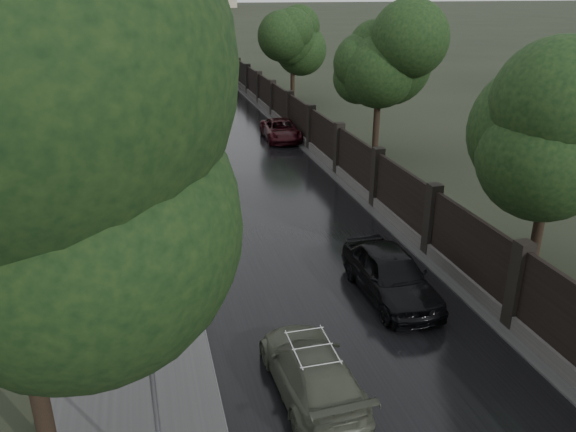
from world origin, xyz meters
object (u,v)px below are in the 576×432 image
(tree_right_c, at_px, (293,42))
(car_right_far, at_px, (281,130))
(tree_left_far, at_px, (87,57))
(car_right_near, at_px, (391,274))
(volga_sedan, at_px, (312,370))
(tree_right_a, at_px, (556,129))
(tree_right_b, at_px, (380,71))
(lamp_post, at_px, (153,387))
(traffic_light, at_px, (158,118))
(hatchback_left, at_px, (187,199))

(tree_right_c, xyz_separation_m, car_right_far, (-4.10, -12.37, -4.31))
(tree_left_far, distance_m, car_right_near, 24.98)
(tree_left_far, relative_size, volga_sedan, 1.70)
(tree_right_a, relative_size, tree_right_b, 1.00)
(tree_right_b, relative_size, lamp_post, 1.37)
(traffic_light, height_order, volga_sedan, traffic_light)
(tree_right_b, bearing_deg, lamp_post, -122.18)
(traffic_light, height_order, car_right_near, traffic_light)
(tree_right_c, height_order, lamp_post, tree_right_c)
(hatchback_left, distance_m, car_right_near, 10.47)
(tree_right_b, relative_size, traffic_light, 1.75)
(tree_right_b, distance_m, lamp_post, 24.33)
(tree_left_far, bearing_deg, tree_right_a, -54.83)
(tree_right_b, height_order, volga_sedan, tree_right_b)
(lamp_post, bearing_deg, tree_right_b, 57.82)
(volga_sedan, bearing_deg, car_right_far, -104.67)
(lamp_post, bearing_deg, tree_left_far, 95.21)
(volga_sedan, height_order, car_right_near, car_right_near)
(volga_sedan, distance_m, car_right_far, 24.43)
(car_right_near, height_order, car_right_far, car_right_near)
(volga_sedan, bearing_deg, lamp_post, 29.77)
(tree_right_c, height_order, hatchback_left, tree_right_c)
(tree_right_a, relative_size, car_right_far, 1.51)
(tree_right_a, bearing_deg, lamp_post, -153.26)
(tree_right_a, bearing_deg, tree_left_far, 125.17)
(traffic_light, distance_m, hatchback_left, 8.79)
(tree_right_a, height_order, lamp_post, tree_right_a)
(tree_left_far, xyz_separation_m, car_right_far, (11.40, -2.37, -4.60))
(volga_sedan, relative_size, car_right_far, 0.94)
(tree_right_a, xyz_separation_m, car_right_far, (-4.10, 19.63, -4.31))
(tree_right_b, bearing_deg, traffic_light, 165.76)
(lamp_post, distance_m, hatchback_left, 15.16)
(lamp_post, xyz_separation_m, traffic_light, (1.10, 23.49, -0.27))
(car_right_near, bearing_deg, tree_right_a, 4.07)
(tree_right_c, height_order, volga_sedan, tree_right_c)
(tree_left_far, relative_size, car_right_far, 1.60)
(volga_sedan, distance_m, hatchback_left, 12.78)
(tree_right_b, xyz_separation_m, traffic_light, (-11.80, 2.99, -2.55))
(tree_right_b, distance_m, tree_right_c, 18.00)
(tree_right_a, xyz_separation_m, hatchback_left, (-11.10, 8.41, -4.32))
(hatchback_left, bearing_deg, car_right_near, 115.37)
(tree_right_c, relative_size, traffic_light, 1.75)
(tree_left_far, height_order, volga_sedan, tree_left_far)
(tree_left_far, xyz_separation_m, tree_right_b, (15.50, -8.00, -0.29))
(tree_right_b, xyz_separation_m, car_right_far, (-4.10, 5.63, -4.31))
(tree_right_c, bearing_deg, car_right_near, -99.75)
(car_right_near, bearing_deg, traffic_light, 108.67)
(traffic_light, xyz_separation_m, volga_sedan, (2.50, -21.23, -1.77))
(tree_right_a, bearing_deg, tree_right_b, 90.00)
(tree_right_c, distance_m, volga_sedan, 37.66)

